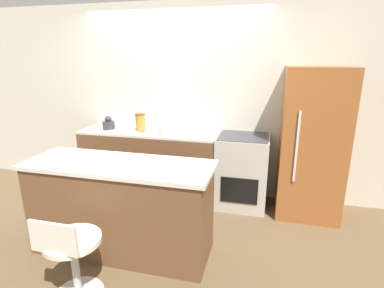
% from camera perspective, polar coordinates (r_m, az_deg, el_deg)
% --- Properties ---
extents(ground_plane, '(14.00, 14.00, 0.00)m').
position_cam_1_polar(ground_plane, '(4.05, -5.57, -11.66)').
color(ground_plane, brown).
extents(wall_back, '(8.00, 0.06, 2.60)m').
position_cam_1_polar(wall_back, '(4.24, -3.11, 8.18)').
color(wall_back, beige).
rests_on(wall_back, ground_plane).
extents(back_counter, '(1.87, 0.60, 0.94)m').
position_cam_1_polar(back_counter, '(4.23, -7.89, -3.62)').
color(back_counter, brown).
rests_on(back_counter, ground_plane).
extents(kitchen_island, '(1.81, 0.65, 0.93)m').
position_cam_1_polar(kitchen_island, '(3.09, -13.27, -11.63)').
color(kitchen_island, brown).
rests_on(kitchen_island, ground_plane).
extents(oven_range, '(0.64, 0.61, 0.94)m').
position_cam_1_polar(oven_range, '(3.96, 9.46, -5.10)').
color(oven_range, '#B7B2A8').
rests_on(oven_range, ground_plane).
extents(refrigerator, '(0.72, 0.67, 1.79)m').
position_cam_1_polar(refrigerator, '(3.83, 21.83, -0.02)').
color(refrigerator, '#995628').
rests_on(refrigerator, ground_plane).
extents(stool_chair, '(0.45, 0.45, 0.79)m').
position_cam_1_polar(stool_chair, '(2.66, -21.90, -19.45)').
color(stool_chair, '#B7B7BC').
rests_on(stool_chair, ground_plane).
extents(kettle, '(0.17, 0.17, 0.18)m').
position_cam_1_polar(kettle, '(4.30, -15.61, 3.75)').
color(kettle, '#333338').
rests_on(kettle, back_counter).
extents(mixing_bowl, '(0.21, 0.21, 0.08)m').
position_cam_1_polar(mixing_bowl, '(3.96, -4.87, 2.79)').
color(mixing_bowl, beige).
rests_on(mixing_bowl, back_counter).
extents(canister_jar, '(0.13, 0.13, 0.23)m').
position_cam_1_polar(canister_jar, '(4.07, -9.80, 4.13)').
color(canister_jar, '#B77F33').
rests_on(canister_jar, back_counter).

